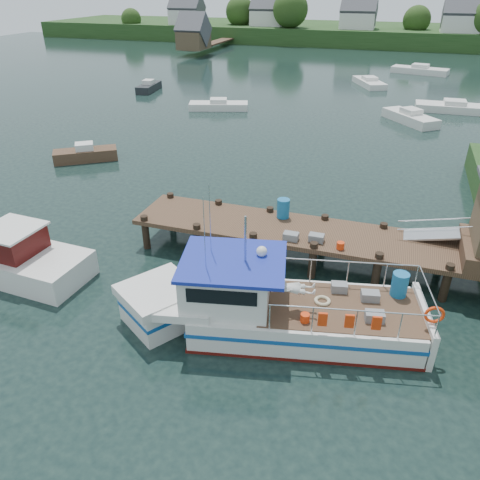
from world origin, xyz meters
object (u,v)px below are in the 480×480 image
(moored_b, at_px, (410,117))
(moored_d, at_px, (369,82))
(moored_a, at_px, (219,105))
(dock, at_px, (439,231))
(moored_far, at_px, (420,70))
(lobster_boat, at_px, (266,307))
(moored_c, at_px, (454,107))
(moored_e, at_px, (149,87))
(work_boat, at_px, (1,255))
(moored_rowboat, at_px, (86,154))

(moored_b, bearing_deg, moored_d, 122.55)
(moored_a, bearing_deg, moored_b, 5.09)
(dock, relative_size, moored_far, 2.28)
(lobster_boat, distance_m, moored_c, 35.92)
(dock, relative_size, moored_a, 2.90)
(dock, xyz_separation_m, moored_e, (-28.32, 29.30, -1.80))
(moored_c, height_order, moored_e, moored_e)
(moored_far, xyz_separation_m, moored_a, (-17.83, -26.14, -0.07))
(dock, relative_size, moored_c, 2.45)
(work_boat, distance_m, moored_d, 46.08)
(moored_far, xyz_separation_m, moored_c, (2.96, -20.10, -0.04))
(dock, distance_m, lobster_boat, 7.50)
(moored_c, bearing_deg, moored_b, -117.39)
(moored_far, height_order, moored_e, moored_e)
(moored_far, distance_m, moored_d, 11.53)
(moored_rowboat, distance_m, moored_c, 32.76)
(work_boat, height_order, moored_a, work_boat)
(dock, height_order, moored_rowboat, dock)
(moored_a, height_order, moored_d, moored_d)
(moored_rowboat, relative_size, moored_b, 0.78)
(dock, height_order, moored_d, dock)
(moored_a, xyz_separation_m, moored_c, (20.79, 6.04, 0.02))
(dock, relative_size, moored_rowboat, 4.02)
(dock, bearing_deg, moored_d, 98.28)
(moored_b, bearing_deg, dock, -72.05)
(work_boat, distance_m, moored_b, 33.51)
(moored_rowboat, height_order, moored_c, moored_rowboat)
(moored_d, xyz_separation_m, moored_e, (-22.51, -10.62, 0.06))
(work_boat, bearing_deg, moored_a, 95.79)
(moored_far, bearing_deg, moored_a, -126.24)
(moored_far, relative_size, moored_a, 1.27)
(dock, relative_size, work_boat, 1.97)
(moored_c, relative_size, moored_d, 1.09)
(lobster_boat, height_order, work_boat, lobster_boat)
(dock, bearing_deg, moored_far, 90.37)
(dock, distance_m, moored_d, 40.38)
(moored_b, bearing_deg, moored_rowboat, -125.03)
(moored_e, bearing_deg, moored_c, -16.16)
(moored_a, bearing_deg, moored_d, 54.54)
(moored_rowboat, relative_size, moored_c, 0.61)
(moored_a, height_order, moored_c, moored_c)
(dock, xyz_separation_m, work_boat, (-16.83, -4.82, -1.54))
(moored_a, distance_m, moored_b, 17.05)
(work_boat, distance_m, moored_a, 28.77)
(moored_b, distance_m, moored_e, 27.56)
(lobster_boat, relative_size, moored_e, 2.43)
(moored_b, bearing_deg, moored_far, 103.55)
(moored_d, distance_m, moored_e, 24.89)
(moored_a, bearing_deg, moored_far, 57.91)
(moored_b, xyz_separation_m, moored_d, (-4.68, 15.14, -0.07))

